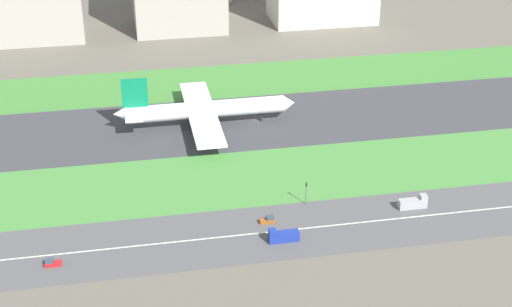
# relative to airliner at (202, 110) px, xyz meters

# --- Properties ---
(ground_plane) EXTENTS (800.00, 800.00, 0.00)m
(ground_plane) POSITION_rel_airliner_xyz_m (19.68, -0.00, -6.23)
(ground_plane) COLOR #5B564C
(runway) EXTENTS (280.00, 46.00, 0.10)m
(runway) POSITION_rel_airliner_xyz_m (19.68, -0.00, -6.18)
(runway) COLOR #38383D
(runway) RESTS_ON ground_plane
(grass_median_north) EXTENTS (280.00, 36.00, 0.10)m
(grass_median_north) POSITION_rel_airliner_xyz_m (19.68, 41.00, -6.18)
(grass_median_north) COLOR #3D7A33
(grass_median_north) RESTS_ON ground_plane
(grass_median_south) EXTENTS (280.00, 36.00, 0.10)m
(grass_median_south) POSITION_rel_airliner_xyz_m (19.68, -41.00, -6.18)
(grass_median_south) COLOR #427F38
(grass_median_south) RESTS_ON ground_plane
(highway) EXTENTS (280.00, 28.00, 0.10)m
(highway) POSITION_rel_airliner_xyz_m (19.68, -73.00, -6.18)
(highway) COLOR #4C4C4F
(highway) RESTS_ON ground_plane
(highway_centerline) EXTENTS (266.00, 0.50, 0.01)m
(highway_centerline) POSITION_rel_airliner_xyz_m (19.68, -73.00, -6.13)
(highway_centerline) COLOR silver
(highway_centerline) RESTS_ON highway
(airliner) EXTENTS (65.00, 56.00, 19.70)m
(airliner) POSITION_rel_airliner_xyz_m (0.00, 0.00, 0.00)
(airliner) COLOR white
(airliner) RESTS_ON runway
(truck_1) EXTENTS (8.40, 2.50, 4.00)m
(truck_1) POSITION_rel_airliner_xyz_m (53.46, -68.00, -4.56)
(truck_1) COLOR #99999E
(truck_1) RESTS_ON highway
(car_1) EXTENTS (4.40, 1.80, 2.00)m
(car_1) POSITION_rel_airliner_xyz_m (-49.49, -78.00, -5.31)
(car_1) COLOR #B2191E
(car_1) RESTS_ON highway
(truck_0) EXTENTS (8.40, 2.50, 4.00)m
(truck_0) POSITION_rel_airliner_xyz_m (12.01, -78.00, -4.56)
(truck_0) COLOR navy
(truck_0) RESTS_ON highway
(car_2) EXTENTS (4.40, 1.80, 2.00)m
(car_2) POSITION_rel_airliner_xyz_m (9.97, -68.00, -5.31)
(car_2) COLOR brown
(car_2) RESTS_ON highway
(traffic_light) EXTENTS (0.36, 0.50, 7.20)m
(traffic_light) POSITION_rel_airliner_xyz_m (23.00, -60.01, -1.94)
(traffic_light) COLOR #4C4C51
(traffic_light) RESTS_ON highway
(terminal_building) EXTENTS (56.84, 33.03, 29.60)m
(terminal_building) POSITION_rel_airliner_xyz_m (-70.32, 114.00, 8.57)
(terminal_building) COLOR #9E998E
(terminal_building) RESTS_ON ground_plane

